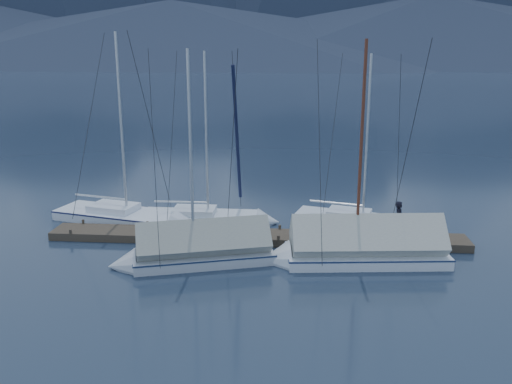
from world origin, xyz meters
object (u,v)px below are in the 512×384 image
sailboat_open_left (137,219)px  person (399,219)px  sailboat_open_mid (218,220)px  sailboat_covered_near (352,250)px  sailboat_covered_far (191,252)px  sailboat_open_right (372,224)px

sailboat_open_left → person: bearing=-9.7°
sailboat_open_left → person: sailboat_open_left is taller
sailboat_open_mid → sailboat_covered_near: bearing=-36.2°
sailboat_covered_near → sailboat_covered_far: size_ratio=1.05×
sailboat_covered_far → person: size_ratio=5.68×
sailboat_open_right → person: 2.62m
sailboat_open_mid → sailboat_open_right: (7.31, -0.01, -0.00)m
sailboat_open_right → sailboat_covered_near: bearing=-106.9°
sailboat_open_mid → sailboat_covered_far: 5.11m
sailboat_open_left → sailboat_open_mid: (3.91, 0.28, -0.02)m
sailboat_open_left → sailboat_open_mid: 3.92m
sailboat_covered_near → sailboat_covered_far: (-6.26, -0.71, -0.03)m
sailboat_covered_far → sailboat_open_left: bearing=127.0°
sailboat_open_mid → person: 8.46m
sailboat_open_right → sailboat_covered_near: (-1.33, -4.38, 0.31)m
sailboat_covered_near → person: sailboat_covered_near is taller
sailboat_open_left → sailboat_open_right: bearing=1.4°
sailboat_open_left → sailboat_open_mid: sailboat_open_left is taller
sailboat_open_mid → person: (8.08, -2.32, 0.97)m
person → sailboat_open_left: bearing=97.8°
sailboat_open_mid → sailboat_open_right: 7.31m
sailboat_open_left → sailboat_covered_near: size_ratio=1.04×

